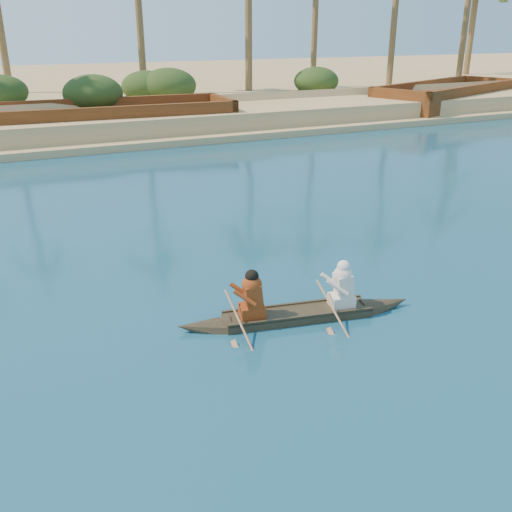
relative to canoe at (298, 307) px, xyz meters
name	(u,v)px	position (x,y,z in m)	size (l,w,h in m)	color
sandy_embankment	(143,88)	(8.00, 43.47, 0.26)	(150.00, 51.00, 1.50)	tan
shrub_cluster	(200,99)	(8.00, 28.08, 0.93)	(100.00, 6.00, 2.40)	#253A15
canoe	(298,307)	(0.00, 0.00, 0.00)	(5.10, 1.60, 1.39)	#3B3220
barge_mid	(108,123)	(0.76, 22.85, 0.52)	(13.81, 5.29, 2.26)	brown
barge_right	(448,99)	(25.47, 23.58, 0.53)	(14.50, 9.05, 2.29)	brown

